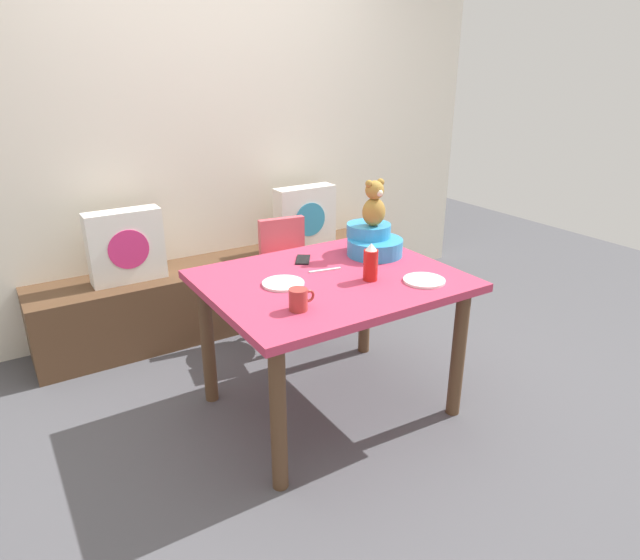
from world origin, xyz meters
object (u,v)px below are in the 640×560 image
at_px(pillow_floral_right, 305,217).
at_px(pillow_floral_left, 126,246).
at_px(dinner_plate_near, 424,280).
at_px(cell_phone, 303,260).
at_px(highchair, 289,264).
at_px(infant_seat_teal, 373,241).
at_px(dining_table, 331,296).
at_px(ketchup_bottle, 371,263).
at_px(teddy_bear, 374,204).
at_px(coffee_mug, 299,299).
at_px(dinner_plate_far, 283,283).

bearing_deg(pillow_floral_right, pillow_floral_left, 180.00).
bearing_deg(dinner_plate_near, cell_phone, 120.61).
bearing_deg(highchair, pillow_floral_left, 155.07).
bearing_deg(infant_seat_teal, highchair, 105.59).
bearing_deg(dining_table, ketchup_bottle, -43.80).
xyz_separation_m(teddy_bear, cell_phone, (-0.37, 0.11, -0.27)).
xyz_separation_m(infant_seat_teal, coffee_mug, (-0.71, -0.42, -0.02)).
bearing_deg(pillow_floral_right, dining_table, -115.20).
distance_m(pillow_floral_right, coffee_mug, 1.72).
xyz_separation_m(teddy_bear, dinner_plate_near, (-0.04, -0.46, -0.27)).
relative_size(highchair, dinner_plate_near, 3.95).
height_order(pillow_floral_left, coffee_mug, pillow_floral_left).
xyz_separation_m(dining_table, highchair, (0.21, 0.80, -0.11)).
bearing_deg(dining_table, pillow_floral_right, 64.80).
distance_m(dining_table, infant_seat_teal, 0.45).
bearing_deg(dinner_plate_near, teddy_bear, 85.23).
height_order(highchair, cell_phone, highchair).
xyz_separation_m(pillow_floral_left, dinner_plate_near, (1.03, -1.50, 0.07)).
height_order(pillow_floral_right, infant_seat_teal, same).
xyz_separation_m(highchair, dinner_plate_far, (-0.45, -0.76, 0.22)).
distance_m(pillow_floral_right, cell_phone, 1.09).
xyz_separation_m(dining_table, infant_seat_teal, (0.38, 0.17, 0.18)).
height_order(pillow_floral_right, teddy_bear, teddy_bear).
height_order(teddy_bear, cell_phone, teddy_bear).
xyz_separation_m(infant_seat_teal, cell_phone, (-0.37, 0.11, -0.07)).
bearing_deg(pillow_floral_left, dinner_plate_far, -69.40).
xyz_separation_m(pillow_floral_right, dinner_plate_near, (-0.23, -1.50, 0.07)).
bearing_deg(cell_phone, dinner_plate_far, 78.89).
bearing_deg(dining_table, dinner_plate_far, 171.83).
bearing_deg(dinner_plate_far, dining_table, -8.17).
bearing_deg(ketchup_bottle, pillow_floral_right, 72.20).
height_order(pillow_floral_left, dinner_plate_far, pillow_floral_left).
relative_size(pillow_floral_right, dining_table, 0.37).
distance_m(dinner_plate_near, dinner_plate_far, 0.67).
distance_m(coffee_mug, dinner_plate_near, 0.67).
xyz_separation_m(pillow_floral_right, ketchup_bottle, (-0.43, -1.35, 0.15)).
height_order(highchair, dinner_plate_near, highchair).
bearing_deg(ketchup_bottle, dining_table, 136.20).
bearing_deg(teddy_bear, pillow_floral_left, 135.70).
height_order(highchair, teddy_bear, teddy_bear).
height_order(highchair, ketchup_bottle, ketchup_bottle).
distance_m(pillow_floral_left, teddy_bear, 1.53).
bearing_deg(highchair, cell_phone, -111.12).
height_order(dining_table, ketchup_bottle, ketchup_bottle).
height_order(coffee_mug, dinner_plate_far, coffee_mug).
height_order(pillow_floral_right, dinner_plate_near, pillow_floral_right).
bearing_deg(infant_seat_teal, coffee_mug, -149.19).
distance_m(highchair, dinner_plate_near, 1.12).
relative_size(ketchup_bottle, cell_phone, 1.28).
distance_m(pillow_floral_left, cell_phone, 1.17).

